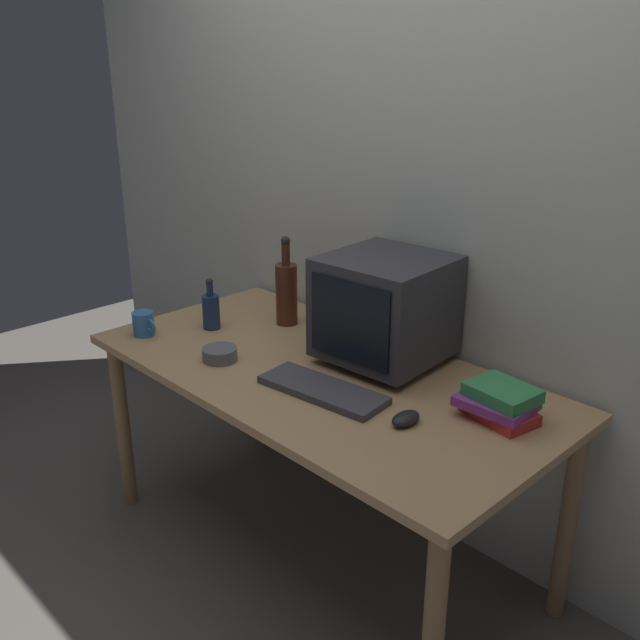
{
  "coord_description": "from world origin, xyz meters",
  "views": [
    {
      "loc": [
        1.54,
        -1.5,
        1.76
      ],
      "look_at": [
        0.0,
        0.0,
        0.93
      ],
      "focal_mm": 39.69,
      "sensor_mm": 36.0,
      "label": 1
    }
  ],
  "objects_px": {
    "mug": "(144,324)",
    "cd_spindle": "(220,354)",
    "crt_monitor": "(385,308)",
    "bottle_short": "(211,310)",
    "book_stack": "(499,402)",
    "computer_mouse": "(406,418)",
    "bottle_tall": "(286,291)",
    "keyboard": "(323,390)"
  },
  "relations": [
    {
      "from": "computer_mouse",
      "to": "book_stack",
      "type": "bearing_deg",
      "value": 54.24
    },
    {
      "from": "computer_mouse",
      "to": "bottle_tall",
      "type": "relative_size",
      "value": 0.29
    },
    {
      "from": "computer_mouse",
      "to": "bottle_short",
      "type": "bearing_deg",
      "value": 178.62
    },
    {
      "from": "bottle_short",
      "to": "cd_spindle",
      "type": "distance_m",
      "value": 0.31
    },
    {
      "from": "computer_mouse",
      "to": "bottle_short",
      "type": "xyz_separation_m",
      "value": [
        -0.99,
        0.04,
        0.06
      ]
    },
    {
      "from": "bottle_tall",
      "to": "cd_spindle",
      "type": "bearing_deg",
      "value": -75.97
    },
    {
      "from": "bottle_tall",
      "to": "bottle_short",
      "type": "distance_m",
      "value": 0.3
    },
    {
      "from": "keyboard",
      "to": "book_stack",
      "type": "distance_m",
      "value": 0.54
    },
    {
      "from": "crt_monitor",
      "to": "mug",
      "type": "relative_size",
      "value": 3.45
    },
    {
      "from": "crt_monitor",
      "to": "keyboard",
      "type": "xyz_separation_m",
      "value": [
        0.03,
        -0.32,
        -0.18
      ]
    },
    {
      "from": "crt_monitor",
      "to": "book_stack",
      "type": "distance_m",
      "value": 0.52
    },
    {
      "from": "book_stack",
      "to": "mug",
      "type": "xyz_separation_m",
      "value": [
        -1.28,
        -0.4,
        -0.01
      ]
    },
    {
      "from": "bottle_tall",
      "to": "bottle_short",
      "type": "relative_size",
      "value": 1.74
    },
    {
      "from": "crt_monitor",
      "to": "bottle_short",
      "type": "bearing_deg",
      "value": -159.79
    },
    {
      "from": "mug",
      "to": "cd_spindle",
      "type": "bearing_deg",
      "value": 9.76
    },
    {
      "from": "mug",
      "to": "bottle_tall",
      "type": "bearing_deg",
      "value": 58.68
    },
    {
      "from": "keyboard",
      "to": "computer_mouse",
      "type": "relative_size",
      "value": 4.2
    },
    {
      "from": "book_stack",
      "to": "mug",
      "type": "bearing_deg",
      "value": -162.58
    },
    {
      "from": "keyboard",
      "to": "bottle_tall",
      "type": "xyz_separation_m",
      "value": [
        -0.53,
        0.32,
        0.12
      ]
    },
    {
      "from": "bottle_tall",
      "to": "cd_spindle",
      "type": "height_order",
      "value": "bottle_tall"
    },
    {
      "from": "mug",
      "to": "cd_spindle",
      "type": "relative_size",
      "value": 1.0
    },
    {
      "from": "crt_monitor",
      "to": "bottle_short",
      "type": "distance_m",
      "value": 0.71
    },
    {
      "from": "crt_monitor",
      "to": "computer_mouse",
      "type": "height_order",
      "value": "crt_monitor"
    },
    {
      "from": "mug",
      "to": "keyboard",
      "type": "bearing_deg",
      "value": 10.08
    },
    {
      "from": "computer_mouse",
      "to": "bottle_tall",
      "type": "xyz_separation_m",
      "value": [
        -0.83,
        0.28,
        0.11
      ]
    },
    {
      "from": "keyboard",
      "to": "bottle_short",
      "type": "relative_size",
      "value": 2.09
    },
    {
      "from": "crt_monitor",
      "to": "bottle_tall",
      "type": "xyz_separation_m",
      "value": [
        -0.5,
        -0.0,
        -0.06
      ]
    },
    {
      "from": "bottle_short",
      "to": "mug",
      "type": "height_order",
      "value": "bottle_short"
    },
    {
      "from": "keyboard",
      "to": "book_stack",
      "type": "height_order",
      "value": "book_stack"
    },
    {
      "from": "mug",
      "to": "cd_spindle",
      "type": "distance_m",
      "value": 0.39
    },
    {
      "from": "crt_monitor",
      "to": "book_stack",
      "type": "height_order",
      "value": "crt_monitor"
    },
    {
      "from": "bottle_tall",
      "to": "computer_mouse",
      "type": "bearing_deg",
      "value": -18.87
    },
    {
      "from": "keyboard",
      "to": "bottle_tall",
      "type": "height_order",
      "value": "bottle_tall"
    },
    {
      "from": "bottle_short",
      "to": "mug",
      "type": "distance_m",
      "value": 0.25
    },
    {
      "from": "bottle_tall",
      "to": "book_stack",
      "type": "relative_size",
      "value": 1.52
    },
    {
      "from": "bottle_short",
      "to": "book_stack",
      "type": "relative_size",
      "value": 0.87
    },
    {
      "from": "book_stack",
      "to": "bottle_short",
      "type": "bearing_deg",
      "value": -171.25
    },
    {
      "from": "keyboard",
      "to": "mug",
      "type": "height_order",
      "value": "mug"
    },
    {
      "from": "book_stack",
      "to": "mug",
      "type": "distance_m",
      "value": 1.34
    },
    {
      "from": "computer_mouse",
      "to": "book_stack",
      "type": "height_order",
      "value": "book_stack"
    },
    {
      "from": "keyboard",
      "to": "crt_monitor",
      "type": "bearing_deg",
      "value": 88.22
    },
    {
      "from": "computer_mouse",
      "to": "mug",
      "type": "relative_size",
      "value": 0.83
    }
  ]
}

